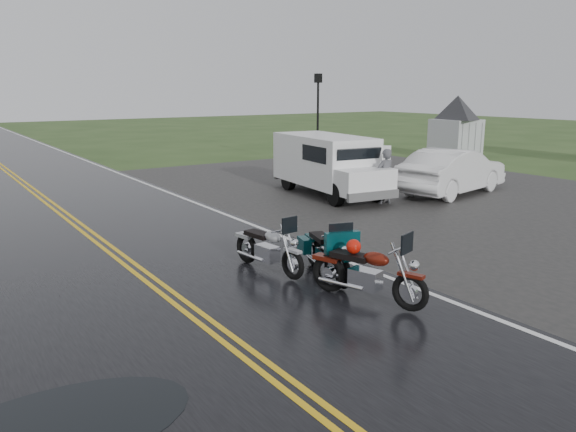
# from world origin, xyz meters

# --- Properties ---
(ground) EXTENTS (120.00, 120.00, 0.00)m
(ground) POSITION_xyz_m (0.00, 0.00, 0.00)
(ground) COLOR #2D471E
(ground) RESTS_ON ground
(road) EXTENTS (8.00, 100.00, 0.04)m
(road) POSITION_xyz_m (0.00, 10.00, 0.02)
(road) COLOR black
(road) RESTS_ON ground
(parking_pad) EXTENTS (14.00, 24.00, 0.03)m
(parking_pad) POSITION_xyz_m (11.00, 5.00, 0.01)
(parking_pad) COLOR black
(parking_pad) RESTS_ON ground
(visitor_center) EXTENTS (16.00, 10.00, 4.80)m
(visitor_center) POSITION_xyz_m (20.00, 12.00, 2.40)
(visitor_center) COLOR #A8AAAD
(visitor_center) RESTS_ON ground
(motorcycle_red) EXTENTS (1.40, 2.26, 1.26)m
(motorcycle_red) POSITION_xyz_m (2.88, -1.35, 0.63)
(motorcycle_red) COLOR #551309
(motorcycle_red) RESTS_ON ground
(motorcycle_teal) EXTENTS (1.25, 2.13, 1.18)m
(motorcycle_teal) POSITION_xyz_m (2.66, 0.06, 0.59)
(motorcycle_teal) COLOR #05373C
(motorcycle_teal) RESTS_ON ground
(motorcycle_silver) EXTENTS (0.93, 2.04, 1.17)m
(motorcycle_silver) POSITION_xyz_m (2.20, 0.95, 0.58)
(motorcycle_silver) COLOR #999AA0
(motorcycle_silver) RESTS_ON ground
(van_white) EXTENTS (2.56, 5.40, 2.04)m
(van_white) POSITION_xyz_m (7.18, 5.87, 1.02)
(van_white) COLOR white
(van_white) RESTS_ON ground
(person_at_van) EXTENTS (0.64, 0.43, 1.71)m
(person_at_van) POSITION_xyz_m (8.67, 5.31, 0.85)
(person_at_van) COLOR #4B4C50
(person_at_van) RESTS_ON ground
(sedan_white) EXTENTS (4.89, 2.48, 1.54)m
(sedan_white) POSITION_xyz_m (11.77, 5.27, 0.77)
(sedan_white) COLOR silver
(sedan_white) RESTS_ON ground
(lamp_post_far_right) EXTENTS (0.36, 0.36, 4.24)m
(lamp_post_far_right) POSITION_xyz_m (12.17, 13.42, 2.12)
(lamp_post_far_right) COLOR black
(lamp_post_far_right) RESTS_ON ground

